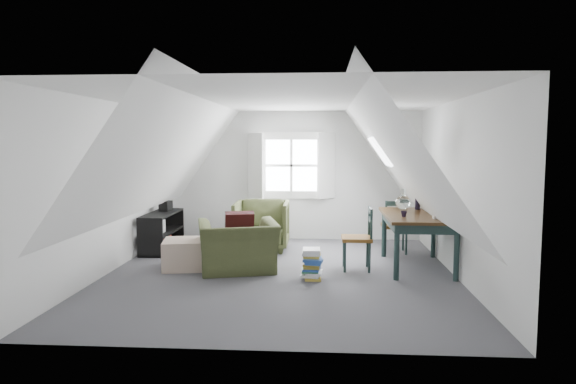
# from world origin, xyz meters

# --- Properties ---
(floor) EXTENTS (5.50, 5.50, 0.00)m
(floor) POSITION_xyz_m (0.00, 0.00, 0.00)
(floor) COLOR #46464A
(floor) RESTS_ON ground
(ceiling) EXTENTS (5.50, 5.50, 0.00)m
(ceiling) POSITION_xyz_m (0.00, 0.00, 2.50)
(ceiling) COLOR white
(ceiling) RESTS_ON wall_back
(wall_back) EXTENTS (5.00, 0.00, 5.00)m
(wall_back) POSITION_xyz_m (0.00, 2.75, 1.25)
(wall_back) COLOR silver
(wall_back) RESTS_ON ground
(wall_front) EXTENTS (5.00, 0.00, 5.00)m
(wall_front) POSITION_xyz_m (0.00, -2.75, 1.25)
(wall_front) COLOR silver
(wall_front) RESTS_ON ground
(wall_left) EXTENTS (0.00, 5.50, 5.50)m
(wall_left) POSITION_xyz_m (-2.50, 0.00, 1.25)
(wall_left) COLOR silver
(wall_left) RESTS_ON ground
(wall_right) EXTENTS (0.00, 5.50, 5.50)m
(wall_right) POSITION_xyz_m (2.50, 0.00, 1.25)
(wall_right) COLOR silver
(wall_right) RESTS_ON ground
(slope_left) EXTENTS (3.19, 5.50, 4.48)m
(slope_left) POSITION_xyz_m (-1.55, 0.00, 1.78)
(slope_left) COLOR white
(slope_left) RESTS_ON wall_left
(slope_right) EXTENTS (3.19, 5.50, 4.48)m
(slope_right) POSITION_xyz_m (1.55, 0.00, 1.78)
(slope_right) COLOR white
(slope_right) RESTS_ON wall_right
(dormer_window) EXTENTS (1.71, 0.35, 1.30)m
(dormer_window) POSITION_xyz_m (0.00, 2.68, 1.45)
(dormer_window) COLOR white
(dormer_window) RESTS_ON wall_back
(skylight) EXTENTS (0.35, 0.75, 0.47)m
(skylight) POSITION_xyz_m (1.55, 1.30, 1.75)
(skylight) COLOR white
(skylight) RESTS_ON slope_right
(armchair_near) EXTENTS (1.35, 1.25, 0.74)m
(armchair_near) POSITION_xyz_m (-0.63, 0.13, 0.00)
(armchair_near) COLOR #3E4623
(armchair_near) RESTS_ON floor
(armchair_far) EXTENTS (0.94, 0.97, 0.87)m
(armchair_far) POSITION_xyz_m (-0.46, 1.68, 0.00)
(armchair_far) COLOR #3E4623
(armchair_far) RESTS_ON floor
(throw_pillow) EXTENTS (0.48, 0.35, 0.45)m
(throw_pillow) POSITION_xyz_m (-0.63, 0.28, 0.66)
(throw_pillow) COLOR #390F12
(throw_pillow) RESTS_ON armchair_near
(ottoman) EXTENTS (0.76, 0.76, 0.44)m
(ottoman) POSITION_xyz_m (-1.45, 0.25, 0.22)
(ottoman) COLOR tan
(ottoman) RESTS_ON floor
(dining_table) EXTENTS (0.99, 1.64, 0.82)m
(dining_table) POSITION_xyz_m (2.04, 0.52, 0.71)
(dining_table) COLOR #341F0D
(dining_table) RESTS_ON floor
(demijohn) EXTENTS (0.23, 0.23, 0.33)m
(demijohn) POSITION_xyz_m (1.89, 0.97, 0.96)
(demijohn) COLOR silver
(demijohn) RESTS_ON dining_table
(vase_twigs) EXTENTS (0.08, 0.09, 0.65)m
(vase_twigs) POSITION_xyz_m (2.14, 1.07, 0.97)
(vase_twigs) COLOR black
(vase_twigs) RESTS_ON dining_table
(cup) EXTENTS (0.12, 0.12, 0.08)m
(cup) POSITION_xyz_m (1.79, 0.22, 0.82)
(cup) COLOR black
(cup) RESTS_ON dining_table
(paper_box) EXTENTS (0.12, 0.08, 0.04)m
(paper_box) POSITION_xyz_m (2.24, 0.07, 0.84)
(paper_box) COLOR white
(paper_box) RESTS_ON dining_table
(dining_chair_far) EXTENTS (0.43, 0.43, 0.92)m
(dining_chair_far) POSITION_xyz_m (1.86, 1.55, 0.48)
(dining_chair_far) COLOR brown
(dining_chair_far) RESTS_ON floor
(dining_chair_near) EXTENTS (0.44, 0.44, 0.94)m
(dining_chair_near) POSITION_xyz_m (1.16, 0.33, 0.49)
(dining_chair_near) COLOR brown
(dining_chair_near) RESTS_ON floor
(media_shelf) EXTENTS (0.43, 1.30, 0.67)m
(media_shelf) POSITION_xyz_m (-2.22, 1.48, 0.30)
(media_shelf) COLOR black
(media_shelf) RESTS_ON floor
(electronics_box) EXTENTS (0.20, 0.26, 0.19)m
(electronics_box) POSITION_xyz_m (-2.22, 1.77, 0.75)
(electronics_box) COLOR black
(electronics_box) RESTS_ON media_shelf
(magazine_stack) EXTENTS (0.32, 0.38, 0.42)m
(magazine_stack) POSITION_xyz_m (0.47, -0.24, 0.21)
(magazine_stack) COLOR #B29933
(magazine_stack) RESTS_ON floor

